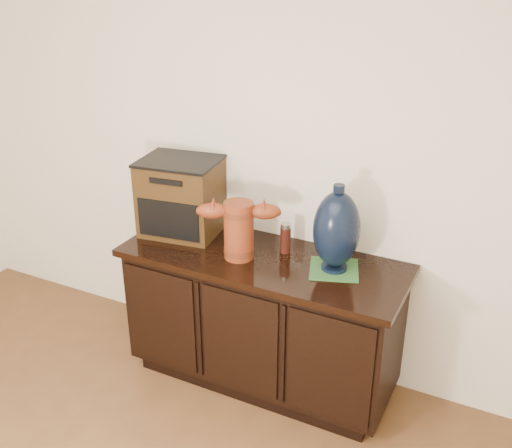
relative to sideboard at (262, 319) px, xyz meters
The scene contains 6 objects.
sideboard is the anchor object (origin of this frame).
terracotta_vessel 0.55m from the sideboard, 155.45° to the right, with size 0.41×0.24×0.30m.
tv_radio 0.78m from the sideboard, behind, with size 0.45×0.38×0.41m.
green_mat 0.52m from the sideboard, ahead, with size 0.23×0.23×0.01m, color #31662E.
lamp_base 0.69m from the sideboard, ahead, with size 0.28×0.28×0.43m.
spray_can 0.47m from the sideboard, 53.73° to the left, with size 0.05×0.05×0.16m.
Camera 1 is at (1.16, -0.17, 2.17)m, focal length 42.00 mm.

